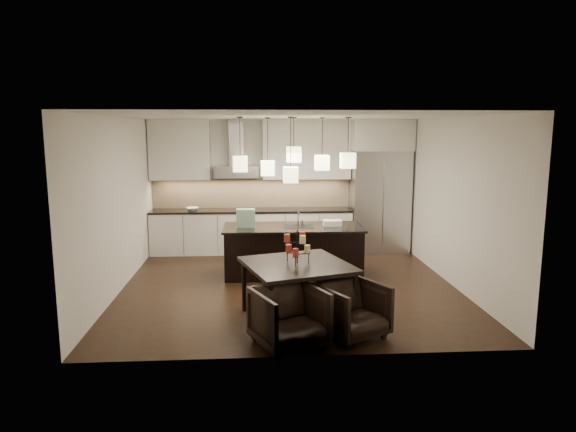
{
  "coord_description": "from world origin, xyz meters",
  "views": [
    {
      "loc": [
        -0.57,
        -8.31,
        2.6
      ],
      "look_at": [
        0.0,
        0.2,
        1.15
      ],
      "focal_mm": 32.0,
      "sensor_mm": 36.0,
      "label": 1
    }
  ],
  "objects": [
    {
      "name": "pendant_b",
      "position": [
        -0.32,
        0.79,
        1.91
      ],
      "size": [
        0.24,
        0.24,
        0.26
      ],
      "primitive_type": "cube",
      "color": "#FFF7BA",
      "rests_on": "ceiling"
    },
    {
      "name": "upper_cab_right",
      "position": [
        0.55,
        2.57,
        2.17
      ],
      "size": [
        1.85,
        0.35,
        1.25
      ],
      "primitive_type": "cube",
      "color": "silver",
      "rests_on": "wall_back"
    },
    {
      "name": "wall_left",
      "position": [
        -2.76,
        0.0,
        1.4
      ],
      "size": [
        0.02,
        5.5,
        2.8
      ],
      "primitive_type": "cube",
      "color": "silver",
      "rests_on": "ground"
    },
    {
      "name": "lower_cabinets",
      "position": [
        -0.62,
        2.43,
        0.44
      ],
      "size": [
        4.21,
        0.62,
        0.88
      ],
      "primitive_type": "cube",
      "color": "silver",
      "rests_on": "floor"
    },
    {
      "name": "candle_c",
      "position": [
        -0.03,
        -1.72,
        0.98
      ],
      "size": [
        0.1,
        0.1,
        0.11
      ],
      "primitive_type": "cylinder",
      "rotation": [
        0.0,
        0.0,
        0.3
      ],
      "color": "#A23127",
      "rests_on": "candelabra"
    },
    {
      "name": "candle_f",
      "position": [
        0.07,
        -1.7,
        1.15
      ],
      "size": [
        0.1,
        0.1,
        0.11
      ],
      "primitive_type": "cylinder",
      "rotation": [
        0.0,
        0.0,
        0.3
      ],
      "color": "#F6E799",
      "rests_on": "candelabra"
    },
    {
      "name": "tote_bag",
      "position": [
        -0.72,
        0.63,
        1.05
      ],
      "size": [
        0.33,
        0.18,
        0.33
      ],
      "primitive_type": "cube",
      "rotation": [
        0.0,
        0.0,
        -0.02
      ],
      "color": "#215F34",
      "rests_on": "island_top"
    },
    {
      "name": "armchair_right",
      "position": [
        0.65,
        -2.2,
        0.35
      ],
      "size": [
        1.01,
        1.02,
        0.69
      ],
      "primitive_type": "imported",
      "rotation": [
        0.0,
        0.0,
        0.5
      ],
      "color": "black",
      "rests_on": "floor"
    },
    {
      "name": "candle_e",
      "position": [
        -0.13,
        -1.59,
        1.15
      ],
      "size": [
        0.1,
        0.1,
        0.11
      ],
      "primitive_type": "cylinder",
      "rotation": [
        0.0,
        0.0,
        0.3
      ],
      "color": "#A23127",
      "rests_on": "candelabra"
    },
    {
      "name": "ceiling",
      "position": [
        0.0,
        0.0,
        2.81
      ],
      "size": [
        5.5,
        5.5,
        0.02
      ],
      "primitive_type": "cube",
      "color": "white",
      "rests_on": "wall_back"
    },
    {
      "name": "pendant_c",
      "position": [
        0.12,
        0.45,
        2.17
      ],
      "size": [
        0.24,
        0.24,
        0.26
      ],
      "primitive_type": "cube",
      "color": "#FFF7BA",
      "rests_on": "ceiling"
    },
    {
      "name": "candle_a",
      "position": [
        0.15,
        -1.53,
        0.98
      ],
      "size": [
        0.1,
        0.1,
        0.11
      ],
      "primitive_type": "cylinder",
      "rotation": [
        0.0,
        0.0,
        0.3
      ],
      "color": "#F6E799",
      "rests_on": "candelabra"
    },
    {
      "name": "backsplash",
      "position": [
        -0.62,
        2.73,
        1.24
      ],
      "size": [
        4.21,
        0.02,
        0.63
      ],
      "primitive_type": "cube",
      "color": "beige",
      "rests_on": "countertop"
    },
    {
      "name": "dining_table",
      "position": [
        0.01,
        -1.57,
        0.4
      ],
      "size": [
        1.66,
        1.66,
        0.8
      ],
      "primitive_type": null,
      "rotation": [
        0.0,
        0.0,
        0.3
      ],
      "color": "black",
      "rests_on": "floor"
    },
    {
      "name": "armchair_left",
      "position": [
        -0.16,
        -2.46,
        0.36
      ],
      "size": [
        1.04,
        1.05,
        0.73
      ],
      "primitive_type": "imported",
      "rotation": [
        0.0,
        0.0,
        0.43
      ],
      "color": "black",
      "rests_on": "floor"
    },
    {
      "name": "pendant_e",
      "position": [
        1.04,
        0.4,
        2.07
      ],
      "size": [
        0.24,
        0.24,
        0.26
      ],
      "primitive_type": "cube",
      "color": "#FFF7BA",
      "rests_on": "ceiling"
    },
    {
      "name": "faucet",
      "position": [
        0.22,
        0.74,
        1.07
      ],
      "size": [
        0.1,
        0.23,
        0.37
      ],
      "primitive_type": null,
      "rotation": [
        0.0,
        0.0,
        -0.02
      ],
      "color": "silver",
      "rests_on": "island_top"
    },
    {
      "name": "floor",
      "position": [
        0.0,
        0.0,
        -0.01
      ],
      "size": [
        5.5,
        5.5,
        0.02
      ],
      "primitive_type": "cube",
      "color": "black",
      "rests_on": "ground"
    },
    {
      "name": "island_body",
      "position": [
        0.12,
        0.65,
        0.42
      ],
      "size": [
        2.42,
        1.0,
        0.85
      ],
      "primitive_type": "cube",
      "rotation": [
        0.0,
        0.0,
        -0.02
      ],
      "color": "black",
      "rests_on": "floor"
    },
    {
      "name": "hood_canopy",
      "position": [
        -0.93,
        2.48,
        1.72
      ],
      "size": [
        0.9,
        0.52,
        0.24
      ],
      "primitive_type": "cube",
      "color": "#B7B7BA",
      "rests_on": "wall_back"
    },
    {
      "name": "island_top",
      "position": [
        0.12,
        0.65,
        0.86
      ],
      "size": [
        2.5,
        1.08,
        0.04
      ],
      "primitive_type": "cube",
      "rotation": [
        0.0,
        0.0,
        -0.02
      ],
      "color": "black",
      "rests_on": "island_body"
    },
    {
      "name": "pendant_a",
      "position": [
        -0.79,
        0.37,
        2.02
      ],
      "size": [
        0.24,
        0.24,
        0.26
      ],
      "primitive_type": "cube",
      "color": "#FFF7BA",
      "rests_on": "ceiling"
    },
    {
      "name": "wall_front",
      "position": [
        0.0,
        -2.76,
        1.4
      ],
      "size": [
        5.5,
        0.02,
        2.8
      ],
      "primitive_type": "cube",
      "color": "silver",
      "rests_on": "ground"
    },
    {
      "name": "upper_cab_left",
      "position": [
        -2.1,
        2.57,
        2.17
      ],
      "size": [
        1.25,
        0.35,
        1.25
      ],
      "primitive_type": "cube",
      "color": "silver",
      "rests_on": "wall_back"
    },
    {
      "name": "food_container",
      "position": [
        0.83,
        0.7,
        0.93
      ],
      "size": [
        0.33,
        0.24,
        0.1
      ],
      "primitive_type": "cube",
      "rotation": [
        0.0,
        0.0,
        -0.02
      ],
      "color": "silver",
      "rests_on": "island_top"
    },
    {
      "name": "candle_d",
      "position": [
        0.09,
        -1.45,
        1.15
      ],
      "size": [
        0.1,
        0.1,
        0.11
      ],
      "primitive_type": "cylinder",
      "rotation": [
        0.0,
        0.0,
        0.3
      ],
      "color": "red",
      "rests_on": "candelabra"
    },
    {
      "name": "pendant_d",
      "position": [
        0.63,
        0.66,
        2.01
      ],
      "size": [
        0.24,
        0.24,
        0.26
      ],
      "primitive_type": "cube",
      "color": "#FFF7BA",
      "rests_on": "ceiling"
    },
    {
      "name": "countertop",
      "position": [
        -0.62,
        2.43,
        0.9
      ],
      "size": [
        4.21,
        0.66,
        0.04
      ],
      "primitive_type": "cube",
      "color": "black",
      "rests_on": "lower_cabinets"
    },
    {
      "name": "hood_chimney",
      "position": [
        -0.93,
        2.59,
        2.32
      ],
      "size": [
        0.3,
        0.28,
        0.96
      ],
      "primitive_type": "cube",
      "color": "#B7B7BA",
      "rests_on": "hood_canopy"
    },
    {
      "name": "refrigerator",
      "position": [
        2.1,
        2.38,
        1.07
      ],
      "size": [
        1.2,
        0.72,
        2.15
      ],
      "primitive_type": "cube",
      "color": "#B7B7BA",
      "rests_on": "floor"
    },
    {
      "name": "wall_right",
      "position": [
        2.76,
        0.0,
        1.4
      ],
      "size": [
        0.02,
        5.5,
        2.8
      ],
      "primitive_type": "cube",
      "color": "silver",
      "rests_on": "ground"
    },
    {
      "name": "fruit_bowl",
      "position": [
        -1.85,
        2.38,
        0.95
      ],
      "size": [
        0.31,
        0.31,
        0.06
      ],
      "primitive_type": "imported",
      "rotation": [
        0.0,
        0.0,
        0.22
      ],
      "color": "silver",
      "rests_on": "countertop"
    },
    {
      "name": "candelabra",
      "position": [
        0.01,
        -1.57,
        1.03
      ],
      "size": [
        0.48,
        0.48,
        0.47
      ],
      "primitive_type": null,
      "rotation": [
        0.0,
        0.0,
        0.3
      ],
      "color": "black",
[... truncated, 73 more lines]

